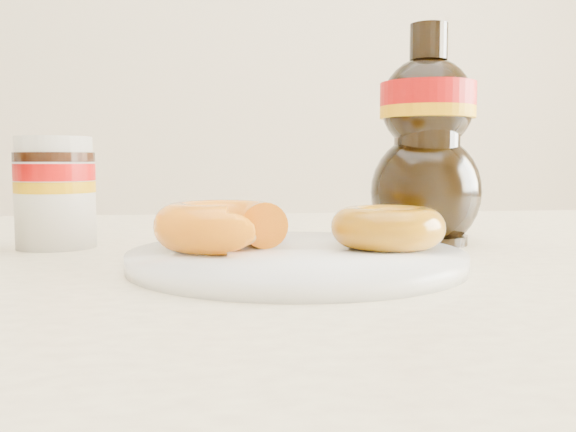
{
  "coord_description": "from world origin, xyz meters",
  "views": [
    {
      "loc": [
        -0.02,
        -0.43,
        0.83
      ],
      "look_at": [
        0.05,
        0.1,
        0.79
      ],
      "focal_mm": 40.0,
      "sensor_mm": 36.0,
      "label": 1
    }
  ],
  "objects": [
    {
      "name": "dining_table",
      "position": [
        0.0,
        0.1,
        0.67
      ],
      "size": [
        1.4,
        0.9,
        0.75
      ],
      "color": "#FFEDC2",
      "rests_on": "ground"
    },
    {
      "name": "plate",
      "position": [
        0.05,
        0.05,
        0.76
      ],
      "size": [
        0.26,
        0.26,
        0.01
      ],
      "color": "white",
      "rests_on": "dining_table"
    },
    {
      "name": "donut_whole",
      "position": [
        0.13,
        0.06,
        0.78
      ],
      "size": [
        0.11,
        0.11,
        0.03
      ],
      "primitive_type": "torus",
      "rotation": [
        0.0,
        0.0,
        0.2
      ],
      "color": "#955F09",
      "rests_on": "plate"
    },
    {
      "name": "donut_bitten",
      "position": [
        -0.0,
        0.07,
        0.78
      ],
      "size": [
        0.11,
        0.11,
        0.04
      ],
      "primitive_type": "torus",
      "rotation": [
        0.0,
        0.0,
        -0.09
      ],
      "color": "orange",
      "rests_on": "plate"
    },
    {
      "name": "nutella_jar",
      "position": [
        -0.16,
        0.19,
        0.81
      ],
      "size": [
        0.07,
        0.07,
        0.1
      ],
      "rotation": [
        0.0,
        0.0,
        0.22
      ],
      "color": "white",
      "rests_on": "dining_table"
    },
    {
      "name": "syrup_bottle",
      "position": [
        0.2,
        0.17,
        0.86
      ],
      "size": [
        0.13,
        0.12,
        0.21
      ],
      "primitive_type": null,
      "rotation": [
        0.0,
        0.0,
        -0.36
      ],
      "color": "black",
      "rests_on": "dining_table"
    }
  ]
}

